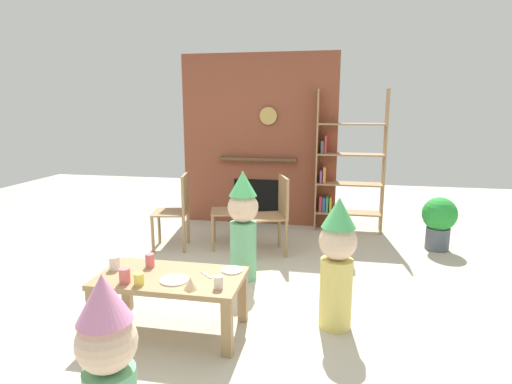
{
  "coord_description": "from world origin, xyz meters",
  "views": [
    {
      "loc": [
        0.86,
        -3.28,
        1.67
      ],
      "look_at": [
        0.15,
        0.4,
        0.91
      ],
      "focal_mm": 29.23,
      "sensor_mm": 36.0,
      "label": 1
    }
  ],
  "objects_px": {
    "bookshelf": "(345,169)",
    "paper_plate_rear": "(232,270)",
    "child_in_pink": "(337,260)",
    "paper_cup_center": "(125,276)",
    "coffee_table": "(171,285)",
    "paper_cup_near_right": "(115,263)",
    "dining_chair_middle": "(236,205)",
    "potted_plant_tall": "(439,220)",
    "dining_chair_right": "(275,210)",
    "dining_chair_left": "(178,207)",
    "paper_plate_front": "(174,280)",
    "child_with_cone_hat": "(109,371)",
    "paper_cup_far_right": "(150,260)",
    "paper_cup_far_left": "(218,282)",
    "birthday_cake_slice": "(191,283)",
    "paper_cup_near_left": "(139,279)",
    "child_by_the_chairs": "(243,223)"
  },
  "relations": [
    {
      "from": "child_with_cone_hat",
      "to": "dining_chair_left",
      "type": "xyz_separation_m",
      "value": [
        -0.86,
        3.04,
        -0.01
      ]
    },
    {
      "from": "paper_cup_near_right",
      "to": "dining_chair_middle",
      "type": "xyz_separation_m",
      "value": [
        0.48,
        1.96,
        0.02
      ]
    },
    {
      "from": "paper_plate_rear",
      "to": "birthday_cake_slice",
      "type": "bearing_deg",
      "value": -118.75
    },
    {
      "from": "dining_chair_left",
      "to": "dining_chair_middle",
      "type": "distance_m",
      "value": 0.69
    },
    {
      "from": "child_in_pink",
      "to": "dining_chair_left",
      "type": "xyz_separation_m",
      "value": [
        -1.86,
        1.52,
        -0.03
      ]
    },
    {
      "from": "paper_cup_near_left",
      "to": "paper_plate_rear",
      "type": "relative_size",
      "value": 0.52
    },
    {
      "from": "dining_chair_left",
      "to": "potted_plant_tall",
      "type": "xyz_separation_m",
      "value": [
        3.05,
        0.53,
        -0.15
      ]
    },
    {
      "from": "coffee_table",
      "to": "paper_cup_far_right",
      "type": "relative_size",
      "value": 10.18
    },
    {
      "from": "bookshelf",
      "to": "dining_chair_middle",
      "type": "bearing_deg",
      "value": -143.45
    },
    {
      "from": "paper_plate_rear",
      "to": "child_by_the_chairs",
      "type": "xyz_separation_m",
      "value": [
        -0.12,
        0.89,
        0.12
      ]
    },
    {
      "from": "paper_cup_far_right",
      "to": "paper_plate_rear",
      "type": "xyz_separation_m",
      "value": [
        0.65,
        0.04,
        -0.05
      ]
    },
    {
      "from": "child_in_pink",
      "to": "paper_plate_rear",
      "type": "bearing_deg",
      "value": -4.85
    },
    {
      "from": "coffee_table",
      "to": "dining_chair_middle",
      "type": "height_order",
      "value": "dining_chair_middle"
    },
    {
      "from": "paper_cup_far_left",
      "to": "dining_chair_middle",
      "type": "xyz_separation_m",
      "value": [
        -0.4,
        2.14,
        0.02
      ]
    },
    {
      "from": "potted_plant_tall",
      "to": "paper_cup_near_right",
      "type": "bearing_deg",
      "value": -141.28
    },
    {
      "from": "dining_chair_middle",
      "to": "dining_chair_right",
      "type": "height_order",
      "value": "same"
    },
    {
      "from": "dining_chair_middle",
      "to": "birthday_cake_slice",
      "type": "bearing_deg",
      "value": 81.02
    },
    {
      "from": "potted_plant_tall",
      "to": "paper_plate_rear",
      "type": "bearing_deg",
      "value": -132.36
    },
    {
      "from": "birthday_cake_slice",
      "to": "dining_chair_middle",
      "type": "xyz_separation_m",
      "value": [
        -0.21,
        2.19,
        0.03
      ]
    },
    {
      "from": "bookshelf",
      "to": "potted_plant_tall",
      "type": "height_order",
      "value": "bookshelf"
    },
    {
      "from": "paper_cup_center",
      "to": "dining_chair_left",
      "type": "xyz_separation_m",
      "value": [
        -0.38,
        1.99,
        0.02
      ]
    },
    {
      "from": "child_by_the_chairs",
      "to": "dining_chair_right",
      "type": "height_order",
      "value": "child_by_the_chairs"
    },
    {
      "from": "paper_cup_near_right",
      "to": "dining_chair_left",
      "type": "height_order",
      "value": "dining_chair_left"
    },
    {
      "from": "paper_cup_center",
      "to": "dining_chair_right",
      "type": "xyz_separation_m",
      "value": [
        0.79,
        2.04,
        0.02
      ]
    },
    {
      "from": "dining_chair_middle",
      "to": "paper_cup_near_left",
      "type": "bearing_deg",
      "value": 71.03
    },
    {
      "from": "paper_plate_rear",
      "to": "child_with_cone_hat",
      "type": "distance_m",
      "value": 1.42
    },
    {
      "from": "paper_cup_far_right",
      "to": "child_in_pink",
      "type": "bearing_deg",
      "value": 6.17
    },
    {
      "from": "bookshelf",
      "to": "paper_plate_rear",
      "type": "distance_m",
      "value": 2.93
    },
    {
      "from": "birthday_cake_slice",
      "to": "paper_plate_rear",
      "type": "bearing_deg",
      "value": 61.25
    },
    {
      "from": "bookshelf",
      "to": "paper_cup_near_right",
      "type": "xyz_separation_m",
      "value": [
        -1.77,
        -2.91,
        -0.36
      ]
    },
    {
      "from": "child_in_pink",
      "to": "dining_chair_right",
      "type": "bearing_deg",
      "value": -79.45
    },
    {
      "from": "paper_cup_center",
      "to": "birthday_cake_slice",
      "type": "height_order",
      "value": "paper_cup_center"
    },
    {
      "from": "paper_cup_far_left",
      "to": "paper_cup_far_right",
      "type": "height_order",
      "value": "paper_cup_far_right"
    },
    {
      "from": "paper_cup_near_left",
      "to": "birthday_cake_slice",
      "type": "height_order",
      "value": "same"
    },
    {
      "from": "coffee_table",
      "to": "paper_cup_near_right",
      "type": "height_order",
      "value": "paper_cup_near_right"
    },
    {
      "from": "paper_cup_near_right",
      "to": "paper_cup_center",
      "type": "relative_size",
      "value": 0.96
    },
    {
      "from": "paper_cup_far_right",
      "to": "paper_plate_rear",
      "type": "bearing_deg",
      "value": 3.31
    },
    {
      "from": "child_in_pink",
      "to": "paper_cup_far_right",
      "type": "bearing_deg",
      "value": -7.21
    },
    {
      "from": "paper_plate_front",
      "to": "child_with_cone_hat",
      "type": "relative_size",
      "value": 0.21
    },
    {
      "from": "paper_plate_rear",
      "to": "dining_chair_left",
      "type": "relative_size",
      "value": 0.18
    },
    {
      "from": "paper_cup_center",
      "to": "child_in_pink",
      "type": "relative_size",
      "value": 0.1
    },
    {
      "from": "birthday_cake_slice",
      "to": "dining_chair_middle",
      "type": "distance_m",
      "value": 2.2
    },
    {
      "from": "paper_plate_rear",
      "to": "paper_cup_center",
      "type": "bearing_deg",
      "value": -153.26
    },
    {
      "from": "paper_cup_near_right",
      "to": "birthday_cake_slice",
      "type": "height_order",
      "value": "paper_cup_near_right"
    },
    {
      "from": "dining_chair_right",
      "to": "paper_cup_center",
      "type": "bearing_deg",
      "value": 48.23
    },
    {
      "from": "paper_plate_rear",
      "to": "potted_plant_tall",
      "type": "xyz_separation_m",
      "value": [
        1.97,
        2.16,
        -0.08
      ]
    },
    {
      "from": "child_in_pink",
      "to": "paper_cup_center",
      "type": "bearing_deg",
      "value": 4.19
    },
    {
      "from": "dining_chair_middle",
      "to": "paper_plate_front",
      "type": "bearing_deg",
      "value": 76.84
    },
    {
      "from": "coffee_table",
      "to": "paper_cup_far_right",
      "type": "height_order",
      "value": "paper_cup_far_right"
    },
    {
      "from": "paper_cup_center",
      "to": "paper_cup_far_right",
      "type": "xyz_separation_m",
      "value": [
        0.05,
        0.31,
        -0.0
      ]
    }
  ]
}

